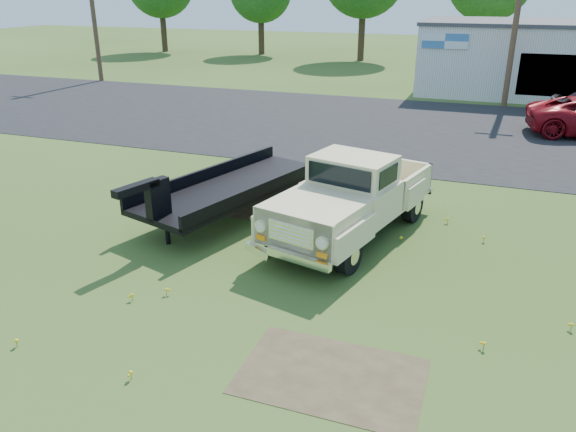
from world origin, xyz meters
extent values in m
plane|color=#334D18|center=(0.00, 0.00, 0.00)|extent=(140.00, 140.00, 0.00)
cube|color=black|center=(0.00, 15.00, 0.00)|extent=(90.00, 14.00, 0.02)
cube|color=#433724|center=(1.50, -3.00, 0.00)|extent=(3.00, 2.00, 0.01)
cube|color=#433724|center=(-2.00, 3.50, 0.00)|extent=(2.20, 1.60, 0.01)
cube|color=#BABAB5|center=(6.00, 27.00, 2.00)|extent=(14.00, 8.00, 4.00)
cube|color=#3F3F44|center=(6.00, 27.00, 4.05)|extent=(14.20, 8.20, 0.20)
cube|color=black|center=(6.00, 23.05, 1.60)|extent=(3.00, 0.10, 2.20)
cube|color=silver|center=(0.50, 22.95, 3.20)|extent=(2.50, 0.08, 0.80)
cylinder|color=#4E3724|center=(-22.00, 22.00, 4.50)|extent=(0.30, 0.30, 9.00)
cylinder|color=#4E3724|center=(4.00, 22.00, 4.50)|extent=(0.30, 0.30, 9.00)
cylinder|color=#3B2B1B|center=(-28.00, 40.00, 1.80)|extent=(0.56, 0.56, 3.60)
cylinder|color=#3B2B1B|center=(-18.00, 41.00, 1.62)|extent=(0.56, 0.56, 3.24)
cylinder|color=#3B2B1B|center=(-8.00, 39.50, 1.98)|extent=(0.56, 0.56, 3.96)
cylinder|color=#3B2B1B|center=(2.00, 40.50, 1.89)|extent=(0.56, 0.56, 3.78)
camera|label=1|loc=(3.42, -10.36, 5.95)|focal=35.00mm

